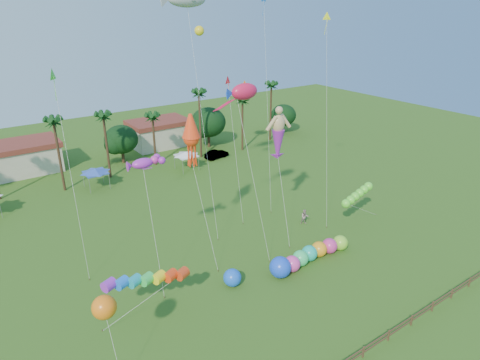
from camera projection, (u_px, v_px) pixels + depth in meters
ground at (307, 313)px, 36.64m from camera, size 160.00×160.00×0.00m
tree_line at (138, 137)px, 70.07m from camera, size 69.46×8.91×11.00m
buildings_row at (88, 148)px, 71.93m from camera, size 35.00×7.00×4.00m
tent_row at (97, 172)px, 59.79m from camera, size 31.00×4.00×0.60m
fence at (364, 351)px, 31.88m from camera, size 36.12×0.12×1.00m
car_b at (217, 154)px, 72.86m from camera, size 4.48×2.10×1.42m
spectator_b at (305, 217)px, 51.13m from camera, size 1.13×1.07×1.85m
caterpillar_inflatable at (307, 256)px, 43.35m from camera, size 10.35×2.36×2.11m
blue_ball at (232, 278)px, 39.96m from camera, size 1.70×1.70×1.70m
rainbow_tube at (164, 281)px, 35.60m from camera, size 8.82×2.46×3.69m
green_worm at (346, 204)px, 48.87m from camera, size 9.11×2.16×3.99m
orange_ball_kite at (104, 307)px, 28.21m from camera, size 2.19×2.48×6.87m
merman_kite at (278, 137)px, 46.72m from camera, size 3.26×5.95×13.91m
fish_kite at (244, 92)px, 42.12m from camera, size 4.62×6.69×17.45m
squid_kite at (191, 138)px, 41.18m from camera, size 1.96×5.70×15.05m
lobster_kite at (143, 163)px, 37.55m from camera, size 3.45×5.07×12.23m
delta_kite_red at (228, 83)px, 48.19m from camera, size 1.18×4.11×17.07m
delta_kite_yellow at (327, 24)px, 45.46m from camera, size 2.04×4.24×23.75m
delta_kite_green at (53, 78)px, 37.87m from camera, size 1.32×5.41×19.34m
delta_kite_blue at (264, 6)px, 47.42m from camera, size 1.21×3.43×25.56m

